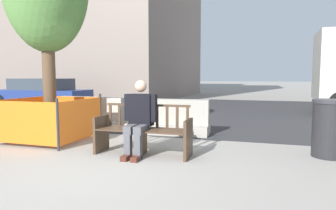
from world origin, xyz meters
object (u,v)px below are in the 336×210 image
at_px(jersey_barrier_left, 91,115).
at_px(trash_bin, 330,128).
at_px(car_sedan_mid, 40,93).
at_px(street_bench, 143,132).
at_px(jersey_barrier_centre, 168,120).
at_px(construction_fence, 51,118).
at_px(seated_person, 139,116).

xyz_separation_m(jersey_barrier_left, trash_bin, (5.49, -1.38, 0.16)).
bearing_deg(car_sedan_mid, street_bench, -39.51).
xyz_separation_m(jersey_barrier_centre, car_sedan_mid, (-7.21, 4.07, 0.33)).
bearing_deg(street_bench, jersey_barrier_left, 137.83).
height_order(jersey_barrier_centre, jersey_barrier_left, same).
xyz_separation_m(jersey_barrier_centre, jersey_barrier_left, (-2.22, 0.15, 0.00)).
relative_size(jersey_barrier_left, trash_bin, 2.05).
relative_size(construction_fence, car_sedan_mid, 0.35).
distance_m(jersey_barrier_centre, jersey_barrier_left, 2.22).
relative_size(street_bench, trash_bin, 1.71).
xyz_separation_m(street_bench, jersey_barrier_centre, (-0.17, 2.01, -0.06)).
xyz_separation_m(car_sedan_mid, trash_bin, (10.49, -5.31, -0.18)).
distance_m(street_bench, car_sedan_mid, 9.57).
height_order(car_sedan_mid, trash_bin, car_sedan_mid).
bearing_deg(car_sedan_mid, trash_bin, -26.84).
xyz_separation_m(seated_person, jersey_barrier_centre, (-0.12, 2.07, -0.35)).
relative_size(street_bench, construction_fence, 1.06).
height_order(street_bench, construction_fence, construction_fence).
xyz_separation_m(jersey_barrier_centre, construction_fence, (-2.20, -1.49, 0.15)).
distance_m(seated_person, jersey_barrier_centre, 2.10).
xyz_separation_m(street_bench, car_sedan_mid, (-7.38, 6.09, 0.28)).
height_order(street_bench, seated_person, seated_person).
bearing_deg(jersey_barrier_centre, construction_fence, -145.94).
xyz_separation_m(street_bench, seated_person, (-0.05, -0.06, 0.29)).
distance_m(street_bench, jersey_barrier_centre, 2.02).
distance_m(jersey_barrier_centre, construction_fence, 2.66).
bearing_deg(trash_bin, construction_fence, -177.35).
height_order(construction_fence, trash_bin, trash_bin).
bearing_deg(street_bench, jersey_barrier_centre, 94.90).
distance_m(jersey_barrier_left, construction_fence, 1.64).
distance_m(jersey_barrier_centre, car_sedan_mid, 8.29).
distance_m(street_bench, trash_bin, 3.20).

